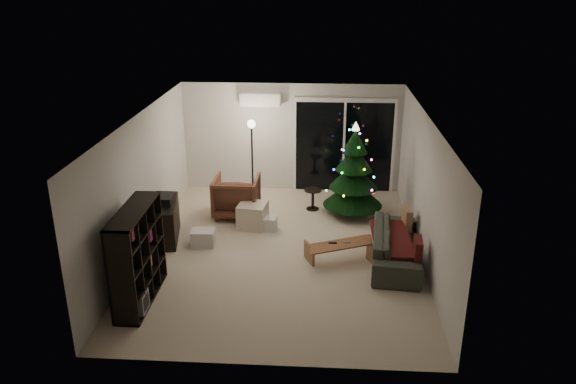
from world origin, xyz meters
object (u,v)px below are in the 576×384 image
at_px(christmas_tree, 354,170).
at_px(coffee_table, 341,253).
at_px(armchair, 237,196).
at_px(bookshelf, 125,255).
at_px(sofa, 397,246).
at_px(media_cabinet, 165,221).

bearing_deg(christmas_tree, coffee_table, -97.71).
distance_m(armchair, christmas_tree, 2.50).
bearing_deg(bookshelf, armchair, 78.40).
xyz_separation_m(bookshelf, armchair, (1.19, 3.37, -0.33)).
bearing_deg(sofa, media_cabinet, 87.49).
height_order(armchair, coffee_table, armchair).
relative_size(coffee_table, christmas_tree, 0.58).
height_order(bookshelf, coffee_table, bookshelf).
xyz_separation_m(armchair, sofa, (3.11, -1.86, -0.12)).
xyz_separation_m(media_cabinet, coffee_table, (3.32, -0.75, -0.19)).
height_order(bookshelf, armchair, bookshelf).
distance_m(bookshelf, media_cabinet, 2.18).
bearing_deg(coffee_table, sofa, -17.05).
relative_size(bookshelf, coffee_table, 1.30).
bearing_deg(bookshelf, coffee_table, 30.60).
relative_size(sofa, coffee_table, 1.78).
height_order(bookshelf, media_cabinet, bookshelf).
bearing_deg(bookshelf, media_cabinet, 97.82).
bearing_deg(media_cabinet, coffee_table, -22.65).
height_order(sofa, christmas_tree, christmas_tree).
bearing_deg(media_cabinet, christmas_tree, 11.29).
bearing_deg(christmas_tree, media_cabinet, -158.80).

